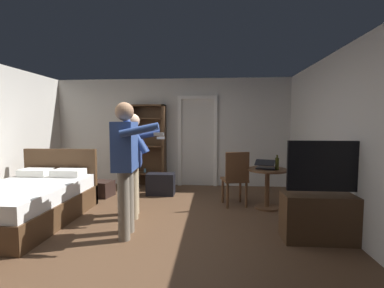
{
  "coord_description": "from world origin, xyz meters",
  "views": [
    {
      "loc": [
        1.0,
        -3.64,
        1.49
      ],
      "look_at": [
        0.69,
        0.35,
        1.18
      ],
      "focal_mm": 25.14,
      "sensor_mm": 36.0,
      "label": 1
    }
  ],
  "objects_px": {
    "tv_flatscreen": "(330,212)",
    "suitcase_dark": "(99,189)",
    "bottle_on_table": "(277,163)",
    "bed": "(28,201)",
    "laptop": "(265,166)",
    "side_table": "(267,181)",
    "suitcase_small": "(161,184)",
    "wooden_chair": "(236,176)",
    "person_blue_shirt": "(126,159)",
    "person_striped_shirt": "(134,157)",
    "bookshelf": "(148,143)"
  },
  "relations": [
    {
      "from": "bed",
      "to": "wooden_chair",
      "type": "distance_m",
      "value": 3.36
    },
    {
      "from": "bookshelf",
      "to": "suitcase_dark",
      "type": "relative_size",
      "value": 3.48
    },
    {
      "from": "tv_flatscreen",
      "to": "suitcase_dark",
      "type": "relative_size",
      "value": 2.32
    },
    {
      "from": "bed",
      "to": "bottle_on_table",
      "type": "bearing_deg",
      "value": 11.98
    },
    {
      "from": "bookshelf",
      "to": "bottle_on_table",
      "type": "height_order",
      "value": "bookshelf"
    },
    {
      "from": "side_table",
      "to": "laptop",
      "type": "height_order",
      "value": "laptop"
    },
    {
      "from": "laptop",
      "to": "person_striped_shirt",
      "type": "bearing_deg",
      "value": -166.06
    },
    {
      "from": "person_blue_shirt",
      "to": "person_striped_shirt",
      "type": "height_order",
      "value": "person_blue_shirt"
    },
    {
      "from": "bookshelf",
      "to": "person_blue_shirt",
      "type": "xyz_separation_m",
      "value": [
        0.41,
        -2.81,
        0.0
      ]
    },
    {
      "from": "person_blue_shirt",
      "to": "laptop",
      "type": "bearing_deg",
      "value": 32.23
    },
    {
      "from": "tv_flatscreen",
      "to": "side_table",
      "type": "bearing_deg",
      "value": 112.48
    },
    {
      "from": "person_blue_shirt",
      "to": "bed",
      "type": "bearing_deg",
      "value": 166.11
    },
    {
      "from": "bookshelf",
      "to": "suitcase_small",
      "type": "height_order",
      "value": "bookshelf"
    },
    {
      "from": "bottle_on_table",
      "to": "person_blue_shirt",
      "type": "relative_size",
      "value": 0.14
    },
    {
      "from": "person_striped_shirt",
      "to": "suitcase_small",
      "type": "relative_size",
      "value": 2.87
    },
    {
      "from": "tv_flatscreen",
      "to": "suitcase_small",
      "type": "height_order",
      "value": "tv_flatscreen"
    },
    {
      "from": "side_table",
      "to": "suitcase_small",
      "type": "relative_size",
      "value": 1.22
    },
    {
      "from": "bed",
      "to": "side_table",
      "type": "bearing_deg",
      "value": 13.57
    },
    {
      "from": "tv_flatscreen",
      "to": "bottle_on_table",
      "type": "bearing_deg",
      "value": 107.95
    },
    {
      "from": "person_blue_shirt",
      "to": "suitcase_dark",
      "type": "distance_m",
      "value": 2.37
    },
    {
      "from": "laptop",
      "to": "bottle_on_table",
      "type": "xyz_separation_m",
      "value": [
        0.18,
        -0.04,
        0.05
      ]
    },
    {
      "from": "wooden_chair",
      "to": "bed",
      "type": "bearing_deg",
      "value": -163.14
    },
    {
      "from": "side_table",
      "to": "wooden_chair",
      "type": "bearing_deg",
      "value": 172.99
    },
    {
      "from": "suitcase_dark",
      "to": "person_striped_shirt",
      "type": "bearing_deg",
      "value": -35.39
    },
    {
      "from": "tv_flatscreen",
      "to": "laptop",
      "type": "relative_size",
      "value": 3.1
    },
    {
      "from": "bed",
      "to": "laptop",
      "type": "bearing_deg",
      "value": 13.13
    },
    {
      "from": "bed",
      "to": "person_striped_shirt",
      "type": "xyz_separation_m",
      "value": [
        1.55,
        0.33,
        0.65
      ]
    },
    {
      "from": "bookshelf",
      "to": "side_table",
      "type": "height_order",
      "value": "bookshelf"
    },
    {
      "from": "side_table",
      "to": "bottle_on_table",
      "type": "bearing_deg",
      "value": -29.74
    },
    {
      "from": "wooden_chair",
      "to": "person_striped_shirt",
      "type": "height_order",
      "value": "person_striped_shirt"
    },
    {
      "from": "bottle_on_table",
      "to": "suitcase_dark",
      "type": "distance_m",
      "value": 3.53
    },
    {
      "from": "bed",
      "to": "tv_flatscreen",
      "type": "distance_m",
      "value": 4.29
    },
    {
      "from": "bookshelf",
      "to": "person_blue_shirt",
      "type": "bearing_deg",
      "value": -81.77
    },
    {
      "from": "tv_flatscreen",
      "to": "laptop",
      "type": "height_order",
      "value": "tv_flatscreen"
    },
    {
      "from": "side_table",
      "to": "laptop",
      "type": "bearing_deg",
      "value": -137.19
    },
    {
      "from": "person_blue_shirt",
      "to": "suitcase_dark",
      "type": "relative_size",
      "value": 3.2
    },
    {
      "from": "tv_flatscreen",
      "to": "wooden_chair",
      "type": "bearing_deg",
      "value": 128.63
    },
    {
      "from": "suitcase_dark",
      "to": "laptop",
      "type": "bearing_deg",
      "value": 0.32
    },
    {
      "from": "person_blue_shirt",
      "to": "suitcase_small",
      "type": "bearing_deg",
      "value": 88.78
    },
    {
      "from": "bookshelf",
      "to": "suitcase_dark",
      "type": "height_order",
      "value": "bookshelf"
    },
    {
      "from": "bed",
      "to": "bottle_on_table",
      "type": "xyz_separation_m",
      "value": [
        3.89,
        0.83,
        0.5
      ]
    },
    {
      "from": "suitcase_small",
      "to": "person_striped_shirt",
      "type": "bearing_deg",
      "value": -97.49
    },
    {
      "from": "tv_flatscreen",
      "to": "person_striped_shirt",
      "type": "bearing_deg",
      "value": 165.69
    },
    {
      "from": "wooden_chair",
      "to": "person_blue_shirt",
      "type": "xyz_separation_m",
      "value": [
        -1.53,
        -1.39,
        0.49
      ]
    },
    {
      "from": "bed",
      "to": "person_blue_shirt",
      "type": "distance_m",
      "value": 1.87
    },
    {
      "from": "tv_flatscreen",
      "to": "bottle_on_table",
      "type": "xyz_separation_m",
      "value": [
        -0.39,
        1.19,
        0.43
      ]
    },
    {
      "from": "wooden_chair",
      "to": "person_blue_shirt",
      "type": "bearing_deg",
      "value": -137.82
    },
    {
      "from": "bed",
      "to": "suitcase_small",
      "type": "bearing_deg",
      "value": 43.54
    },
    {
      "from": "wooden_chair",
      "to": "suitcase_small",
      "type": "height_order",
      "value": "wooden_chair"
    },
    {
      "from": "side_table",
      "to": "suitcase_dark",
      "type": "relative_size",
      "value": 1.27
    }
  ]
}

